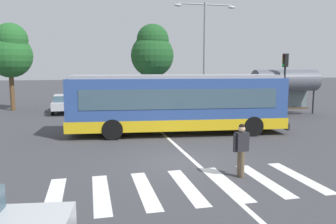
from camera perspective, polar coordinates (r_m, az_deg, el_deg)
The scene contains 14 objects.
ground_plane at distance 12.58m, azimuth 2.22°, elevation -8.44°, with size 160.00×160.00×0.00m, color #3D3D42.
city_transit_bus at distance 17.60m, azimuth 1.52°, elevation 1.47°, with size 11.38×3.70×3.06m.
pedestrian_crossing_street at distance 10.95m, azimuth 12.23°, elevation -5.83°, with size 0.58×0.31×1.72m.
parked_car_silver at distance 26.95m, azimuth -16.95°, elevation 1.55°, with size 2.00×4.56×1.35m.
parked_car_red at distance 27.51m, azimuth -11.71°, elevation 1.85°, with size 1.92×4.52×1.35m.
parked_car_white at distance 27.28m, azimuth -5.91°, elevation 1.92°, with size 1.98×4.55×1.35m.
parked_car_blue at distance 27.61m, azimuth -0.13°, elevation 2.03°, with size 1.95×4.54×1.35m.
traffic_light_far_corner at distance 24.67m, azimuth 19.07°, elevation 5.99°, with size 0.33×0.32×4.35m.
bus_stop_shelter at distance 25.84m, azimuth 19.17°, elevation 4.89°, with size 4.86×1.54×3.25m.
twin_arm_street_lamp at distance 25.92m, azimuth 6.20°, elevation 11.22°, with size 4.77×0.32×8.17m.
background_tree_left at distance 29.50m, azimuth -25.04°, elevation 9.27°, with size 3.44×3.44×6.83m.
background_tree_right at distance 30.41m, azimuth -2.65°, elevation 10.19°, with size 3.80×3.80×7.20m.
crosswalk_painted_stripes at distance 10.18m, azimuth 3.19°, elevation -12.38°, with size 7.87×3.11×0.01m.
lane_center_line at distance 14.57m, azimuth 1.98°, elevation -6.17°, with size 0.16×24.00×0.01m, color silver.
Camera 1 is at (-3.23, -11.65, 3.50)m, focal length 36.19 mm.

